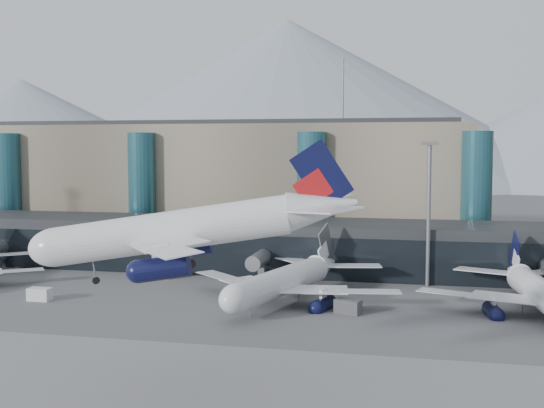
{
  "coord_description": "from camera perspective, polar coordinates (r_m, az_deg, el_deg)",
  "views": [
    {
      "loc": [
        28.5,
        -74.46,
        24.55
      ],
      "look_at": [
        5.24,
        32.0,
        15.51
      ],
      "focal_mm": 45.0,
      "sensor_mm": 36.0,
      "label": 1
    }
  ],
  "objects": [
    {
      "name": "veh_g",
      "position": [
        116.82,
        2.48,
        -7.1
      ],
      "size": [
        1.96,
        2.37,
        1.2
      ],
      "primitive_type": "cube",
      "rotation": [
        0.0,
        0.0,
        -1.13
      ],
      "color": "silver",
      "rests_on": "ground"
    },
    {
      "name": "terminal_main",
      "position": [
        173.19,
        -5.69,
        1.7
      ],
      "size": [
        130.0,
        30.0,
        31.0
      ],
      "color": "gray",
      "rests_on": "ground"
    },
    {
      "name": "ground",
      "position": [
        83.43,
        -8.44,
        -12.43
      ],
      "size": [
        900.0,
        900.0,
        0.0
      ],
      "primitive_type": "plane",
      "color": "#515154",
      "rests_on": "ground"
    },
    {
      "name": "lightmast_mid",
      "position": [
        122.89,
        12.98,
        -0.11
      ],
      "size": [
        3.0,
        1.2,
        25.6
      ],
      "color": "slate",
      "rests_on": "ground"
    },
    {
      "name": "runway_strip",
      "position": [
        70.36,
        -12.93,
        -15.79
      ],
      "size": [
        400.0,
        40.0,
        0.04
      ],
      "primitive_type": "cube",
      "color": "slate",
      "rests_on": "ground"
    },
    {
      "name": "veh_b",
      "position": [
        130.24,
        -8.65,
        -5.83
      ],
      "size": [
        2.35,
        3.04,
        1.55
      ],
      "primitive_type": "cube",
      "rotation": [
        0.0,
        0.0,
        1.28
      ],
      "color": "yellow",
      "rests_on": "ground"
    },
    {
      "name": "jet_parked_mid",
      "position": [
        110.64,
        1.66,
        -5.59
      ],
      "size": [
        37.25,
        38.91,
        12.49
      ],
      "rotation": [
        0.0,
        0.0,
        1.29
      ],
      "color": "silver",
      "rests_on": "ground"
    },
    {
      "name": "teal_towers",
      "position": [
        155.07,
        -3.99,
        0.83
      ],
      "size": [
        116.4,
        19.4,
        46.0
      ],
      "color": "#235664",
      "rests_on": "ground"
    },
    {
      "name": "concourse",
      "position": [
        136.64,
        0.15,
        -3.5
      ],
      "size": [
        170.0,
        27.0,
        10.0
      ],
      "color": "black",
      "rests_on": "ground"
    },
    {
      "name": "veh_c",
      "position": [
        102.53,
        6.38,
        -8.53
      ],
      "size": [
        4.26,
        3.12,
        2.12
      ],
      "primitive_type": "cube",
      "rotation": [
        0.0,
        0.0,
        -0.32
      ],
      "color": "#444449",
      "rests_on": "ground"
    },
    {
      "name": "mountain_ridge",
      "position": [
        455.13,
        10.82,
        7.33
      ],
      "size": [
        910.0,
        400.0,
        110.0
      ],
      "color": "gray",
      "rests_on": "ground"
    },
    {
      "name": "hero_jet",
      "position": [
        65.71,
        -5.76,
        -1.13
      ],
      "size": [
        33.58,
        33.42,
        10.88
      ],
      "rotation": [
        0.0,
        -0.15,
        0.15
      ],
      "color": "silver",
      "rests_on": "ground"
    },
    {
      "name": "veh_a",
      "position": [
        116.58,
        -18.86,
        -7.16
      ],
      "size": [
        3.63,
        2.05,
        2.04
      ],
      "primitive_type": "cube",
      "rotation": [
        0.0,
        0.0,
        0.0
      ],
      "color": "silver",
      "rests_on": "ground"
    },
    {
      "name": "runway_markings",
      "position": [
        70.35,
        -12.94,
        -15.77
      ],
      "size": [
        128.0,
        1.0,
        0.02
      ],
      "color": "gold",
      "rests_on": "ground"
    },
    {
      "name": "jet_parked_right",
      "position": [
        110.16,
        21.19,
        -6.07
      ],
      "size": [
        36.77,
        36.56,
        11.91
      ],
      "rotation": [
        0.0,
        0.0,
        1.68
      ],
      "color": "silver",
      "rests_on": "ground"
    }
  ]
}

